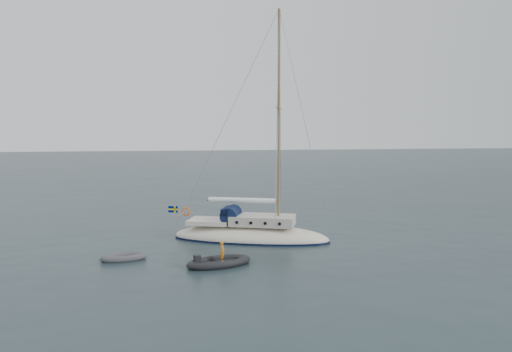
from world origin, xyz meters
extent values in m
plane|color=black|center=(0.00, 0.00, 0.00)|extent=(300.00, 300.00, 0.00)
ellipsoid|color=beige|center=(-0.93, 2.48, 0.16)|extent=(9.81, 3.05, 1.63)
cube|color=beige|center=(-0.17, 2.48, 1.29)|extent=(3.92, 2.07, 0.60)
cube|color=beige|center=(-3.55, 2.48, 1.11)|extent=(2.62, 2.07, 0.27)
cylinder|color=#0F1A3A|center=(-2.19, 2.48, 1.59)|extent=(1.05, 1.80, 1.05)
cube|color=#0F1A3A|center=(-2.40, 2.48, 1.80)|extent=(0.49, 1.80, 0.44)
cylinder|color=olive|center=(0.81, 2.48, 7.52)|extent=(0.16, 0.16, 13.08)
cylinder|color=olive|center=(0.81, 2.48, 8.17)|extent=(0.05, 2.40, 0.05)
cylinder|color=olive|center=(-1.48, 2.48, 2.45)|extent=(4.58, 0.11, 0.11)
cylinder|color=white|center=(-1.48, 2.48, 2.51)|extent=(4.26, 0.31, 0.31)
cylinder|color=#9B9CA5|center=(-5.29, 2.48, 1.58)|extent=(0.04, 2.40, 0.04)
torus|color=orange|center=(-5.35, 3.13, 1.58)|extent=(0.59, 0.11, 0.59)
cylinder|color=olive|center=(-5.67, 2.48, 1.47)|extent=(0.03, 0.03, 0.98)
cube|color=#001161|center=(-6.00, 2.48, 1.80)|extent=(0.65, 0.02, 0.41)
cube|color=yellow|center=(-6.00, 2.48, 1.80)|extent=(0.68, 0.03, 0.10)
cube|color=yellow|center=(-5.88, 2.48, 1.80)|extent=(0.10, 0.03, 0.44)
cylinder|color=black|center=(-1.59, 3.53, 1.29)|extent=(0.20, 0.07, 0.20)
cylinder|color=black|center=(-1.59, 1.43, 1.29)|extent=(0.20, 0.07, 0.20)
cylinder|color=black|center=(-0.71, 3.53, 1.29)|extent=(0.20, 0.07, 0.20)
cylinder|color=black|center=(-0.71, 1.43, 1.29)|extent=(0.20, 0.07, 0.20)
cylinder|color=black|center=(0.16, 3.53, 1.29)|extent=(0.20, 0.07, 0.20)
cylinder|color=black|center=(0.16, 1.43, 1.29)|extent=(0.20, 0.07, 0.20)
cylinder|color=black|center=(1.03, 3.53, 1.29)|extent=(0.20, 0.07, 0.20)
cylinder|color=black|center=(1.03, 1.43, 1.29)|extent=(0.20, 0.07, 0.20)
cube|color=#4E4E52|center=(-8.42, -0.99, 0.10)|extent=(1.48, 0.61, 0.09)
cube|color=black|center=(-3.60, -3.05, 0.13)|extent=(2.16, 0.90, 0.11)
cube|color=black|center=(-4.77, -3.05, 0.41)|extent=(0.32, 0.32, 0.54)
imported|color=orange|center=(-3.42, -3.05, 0.71)|extent=(0.38, 0.46, 1.09)
camera|label=1|loc=(-6.61, -27.68, 6.79)|focal=35.00mm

